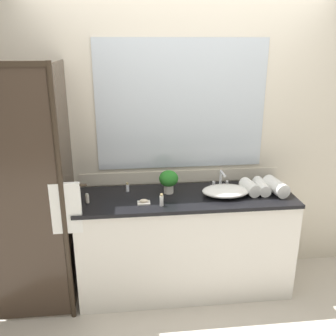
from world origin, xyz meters
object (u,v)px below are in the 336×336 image
at_px(rolled_towel_middle, 261,186).
at_px(rolled_towel_far_edge, 250,187).
at_px(amenity_bottle_conditioner, 162,200).
at_px(amenity_bottle_lotion, 127,187).
at_px(rolled_towel_near_edge, 276,186).
at_px(potted_plant, 169,180).
at_px(sink_basin, 226,191).
at_px(soap_dish, 144,202).
at_px(amenity_bottle_shampoo, 87,199).
at_px(faucet, 221,182).

distance_m(rolled_towel_middle, rolled_towel_far_edge, 0.11).
relative_size(amenity_bottle_conditioner, amenity_bottle_lotion, 1.26).
relative_size(amenity_bottle_conditioner, rolled_towel_near_edge, 0.38).
relative_size(potted_plant, amenity_bottle_lotion, 2.53).
height_order(sink_basin, soap_dish, sink_basin).
bearing_deg(amenity_bottle_conditioner, amenity_bottle_shampoo, 168.52).
relative_size(faucet, potted_plant, 0.86).
xyz_separation_m(faucet, amenity_bottle_conditioner, (-0.55, -0.31, -0.01)).
relative_size(faucet, rolled_towel_middle, 0.67).
bearing_deg(rolled_towel_near_edge, amenity_bottle_shampoo, -178.90).
bearing_deg(soap_dish, faucet, 20.47).
distance_m(soap_dish, rolled_towel_far_edge, 0.90).
distance_m(faucet, amenity_bottle_lotion, 0.81).
xyz_separation_m(amenity_bottle_conditioner, rolled_towel_middle, (0.87, 0.19, 0.00)).
xyz_separation_m(potted_plant, rolled_towel_far_edge, (0.68, -0.09, -0.06)).
bearing_deg(sink_basin, amenity_bottle_shampoo, -178.61).
xyz_separation_m(amenity_bottle_shampoo, amenity_bottle_conditioner, (0.58, -0.12, 0.01)).
distance_m(sink_basin, soap_dish, 0.69).
relative_size(rolled_towel_near_edge, rolled_towel_middle, 1.02).
xyz_separation_m(rolled_towel_near_edge, rolled_towel_middle, (-0.11, 0.04, -0.01)).
height_order(potted_plant, rolled_towel_middle, potted_plant).
relative_size(amenity_bottle_shampoo, amenity_bottle_conditioner, 0.79).
xyz_separation_m(soap_dish, amenity_bottle_lotion, (-0.13, 0.27, 0.02)).
xyz_separation_m(potted_plant, amenity_bottle_conditioner, (-0.08, -0.25, -0.07)).
bearing_deg(amenity_bottle_shampoo, sink_basin, 1.39).
height_order(faucet, rolled_towel_middle, faucet).
bearing_deg(potted_plant, faucet, 7.42).
relative_size(soap_dish, rolled_towel_far_edge, 0.49).
xyz_separation_m(sink_basin, rolled_towel_middle, (0.32, 0.04, 0.01)).
xyz_separation_m(faucet, amenity_bottle_lotion, (-0.81, 0.01, -0.02)).
bearing_deg(rolled_towel_far_edge, sink_basin, -175.26).
distance_m(sink_basin, amenity_bottle_lotion, 0.83).
xyz_separation_m(amenity_bottle_lotion, rolled_towel_near_edge, (1.24, -0.17, 0.02)).
bearing_deg(sink_basin, rolled_towel_middle, 7.42).
bearing_deg(faucet, soap_dish, -159.53).
distance_m(sink_basin, potted_plant, 0.48).
bearing_deg(rolled_towel_middle, soap_dish, -172.45).
bearing_deg(rolled_towel_near_edge, amenity_bottle_conditioner, -171.42).
distance_m(soap_dish, rolled_towel_near_edge, 1.12).
distance_m(amenity_bottle_shampoo, amenity_bottle_conditioner, 0.59).
distance_m(sink_basin, rolled_towel_middle, 0.32).
height_order(amenity_bottle_shampoo, amenity_bottle_lotion, same).
bearing_deg(amenity_bottle_lotion, sink_basin, -12.27).
height_order(faucet, rolled_towel_far_edge, faucet).
xyz_separation_m(sink_basin, amenity_bottle_conditioner, (-0.55, -0.15, 0.01)).
height_order(amenity_bottle_lotion, rolled_towel_far_edge, rolled_towel_far_edge).
xyz_separation_m(soap_dish, amenity_bottle_shampoo, (-0.44, 0.06, 0.02)).
relative_size(sink_basin, amenity_bottle_shampoo, 5.05).
xyz_separation_m(amenity_bottle_shampoo, amenity_bottle_lotion, (0.32, 0.20, -0.00)).
xyz_separation_m(faucet, amenity_bottle_shampoo, (-1.13, -0.19, -0.02)).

